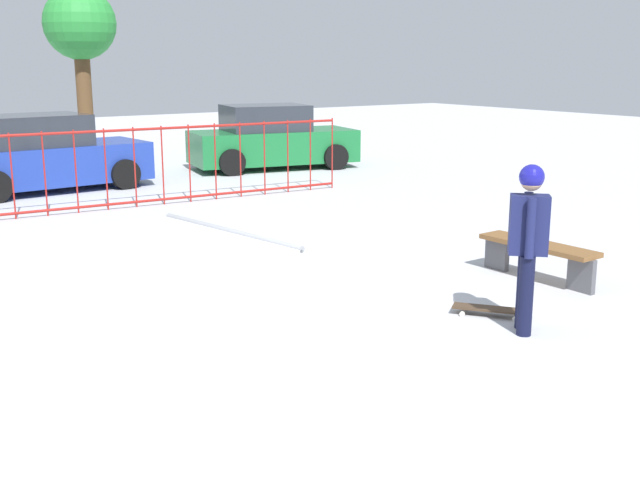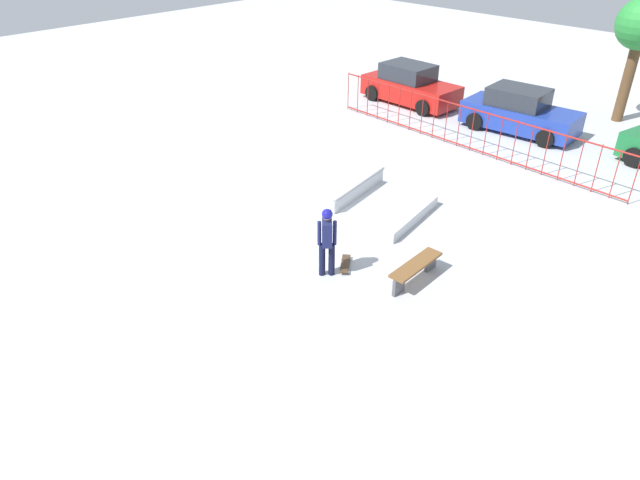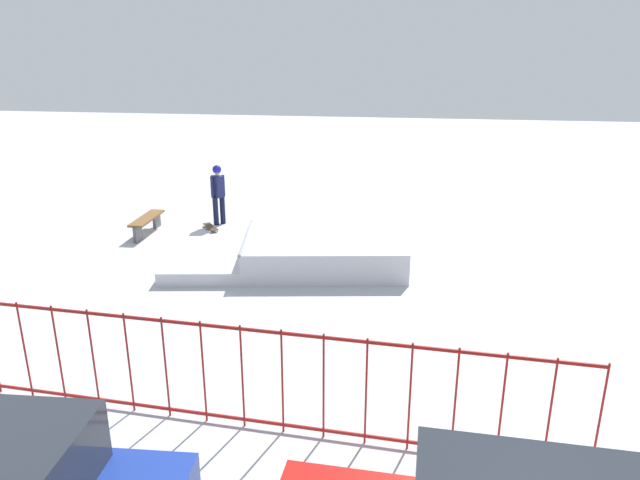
{
  "view_description": "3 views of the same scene",
  "coord_description": "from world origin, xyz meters",
  "px_view_note": "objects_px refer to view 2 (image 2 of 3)",
  "views": [
    {
      "loc": [
        -4.08,
        -7.08,
        2.74
      ],
      "look_at": [
        0.43,
        -0.53,
        0.9
      ],
      "focal_mm": 44.26,
      "sensor_mm": 36.0,
      "label": 1
    },
    {
      "loc": [
        9.81,
        -10.15,
        7.77
      ],
      "look_at": [
        1.95,
        -2.12,
        1.0
      ],
      "focal_mm": 32.84,
      "sensor_mm": 36.0,
      "label": 2
    },
    {
      "loc": [
        -3.39,
        13.39,
        4.82
      ],
      "look_at": [
        -1.39,
        0.84,
        0.6
      ],
      "focal_mm": 32.36,
      "sensor_mm": 36.0,
      "label": 3
    }
  ],
  "objects_px": {
    "parked_car_red": "(410,86)",
    "park_bench": "(416,268)",
    "skateboard": "(345,264)",
    "skate_ramp": "(321,185)",
    "skater": "(327,237)",
    "parked_car_blue": "(520,112)"
  },
  "relations": [
    {
      "from": "parked_car_red",
      "to": "park_bench",
      "type": "bearing_deg",
      "value": -50.41
    },
    {
      "from": "skate_ramp",
      "to": "parked_car_blue",
      "type": "distance_m",
      "value": 8.98
    },
    {
      "from": "skateboard",
      "to": "parked_car_blue",
      "type": "height_order",
      "value": "parked_car_blue"
    },
    {
      "from": "park_bench",
      "to": "skate_ramp",
      "type": "bearing_deg",
      "value": 160.04
    },
    {
      "from": "skateboard",
      "to": "parked_car_red",
      "type": "relative_size",
      "value": 0.18
    },
    {
      "from": "skate_ramp",
      "to": "skateboard",
      "type": "distance_m",
      "value": 3.91
    },
    {
      "from": "skateboard",
      "to": "park_bench",
      "type": "height_order",
      "value": "park_bench"
    },
    {
      "from": "park_bench",
      "to": "skateboard",
      "type": "bearing_deg",
      "value": -156.42
    },
    {
      "from": "park_bench",
      "to": "parked_car_red",
      "type": "distance_m",
      "value": 13.16
    },
    {
      "from": "parked_car_red",
      "to": "parked_car_blue",
      "type": "xyz_separation_m",
      "value": [
        4.91,
        0.11,
        0.0
      ]
    },
    {
      "from": "parked_car_red",
      "to": "skater",
      "type": "bearing_deg",
      "value": -59.26
    },
    {
      "from": "skater",
      "to": "parked_car_blue",
      "type": "xyz_separation_m",
      "value": [
        -1.48,
        11.74,
        -0.28
      ]
    },
    {
      "from": "skateboard",
      "to": "parked_car_blue",
      "type": "bearing_deg",
      "value": 150.62
    },
    {
      "from": "park_bench",
      "to": "parked_car_red",
      "type": "height_order",
      "value": "parked_car_red"
    },
    {
      "from": "skate_ramp",
      "to": "skater",
      "type": "bearing_deg",
      "value": -53.54
    },
    {
      "from": "skate_ramp",
      "to": "park_bench",
      "type": "bearing_deg",
      "value": -29.5
    },
    {
      "from": "skater",
      "to": "skateboard",
      "type": "height_order",
      "value": "skater"
    },
    {
      "from": "park_bench",
      "to": "parked_car_blue",
      "type": "relative_size",
      "value": 0.39
    },
    {
      "from": "skater",
      "to": "park_bench",
      "type": "distance_m",
      "value": 2.14
    },
    {
      "from": "skater",
      "to": "parked_car_blue",
      "type": "bearing_deg",
      "value": 140.85
    },
    {
      "from": "skater",
      "to": "park_bench",
      "type": "xyz_separation_m",
      "value": [
        1.64,
        1.22,
        -0.65
      ]
    },
    {
      "from": "skater",
      "to": "skate_ramp",
      "type": "bearing_deg",
      "value": 179.68
    }
  ]
}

